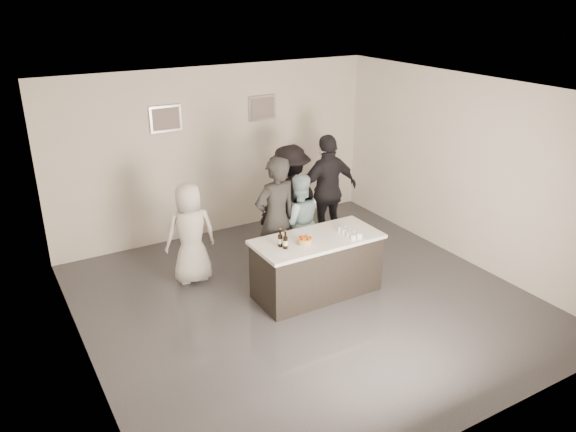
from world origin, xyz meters
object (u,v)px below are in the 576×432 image
object	(u,v)px
person_main_blue	(298,222)
beer_bottle_b	(285,240)
person_guest_left	(190,233)
person_guest_back	(290,198)
beer_bottle_a	(280,238)
cake	(305,241)
person_main_black	(276,220)
bar_counter	(317,266)
person_guest_right	(328,191)

from	to	relation	value
person_main_blue	beer_bottle_b	bearing A→B (deg)	65.55
person_guest_left	person_guest_back	size ratio (longest dim) A/B	0.86
person_guest_back	beer_bottle_a	bearing A→B (deg)	44.49
person_guest_left	cake	bearing A→B (deg)	136.78
person_main_black	person_guest_back	world-z (taller)	person_main_black
cake	beer_bottle_b	xyz separation A→B (m)	(-0.31, -0.00, 0.09)
person_main_blue	person_guest_back	bearing A→B (deg)	-95.29
cake	person_main_blue	bearing A→B (deg)	63.65
person_main_blue	person_guest_left	world-z (taller)	same
bar_counter	person_guest_right	bearing A→B (deg)	51.19
beer_bottle_a	person_guest_back	world-z (taller)	person_guest_back
person_main_black	person_guest_back	distance (m)	1.12
person_main_black	person_main_blue	size ratio (longest dim) A/B	1.25
bar_counter	person_guest_back	distance (m)	1.68
cake	person_guest_right	distance (m)	2.03
bar_counter	person_guest_left	size ratio (longest dim) A/B	1.18
cake	beer_bottle_a	size ratio (longest dim) A/B	0.82
cake	person_guest_back	xyz separation A→B (m)	(0.72, 1.63, -0.02)
person_main_black	person_guest_left	bearing A→B (deg)	-31.49
person_guest_back	person_guest_right	bearing A→B (deg)	156.38
person_guest_left	person_guest_right	distance (m)	2.56
beer_bottle_b	person_guest_right	size ratio (longest dim) A/B	0.13
bar_counter	beer_bottle_a	distance (m)	0.83
person_guest_right	person_guest_back	distance (m)	0.68
person_guest_left	person_guest_right	size ratio (longest dim) A/B	0.80
cake	person_guest_right	world-z (taller)	person_guest_right
person_guest_right	bar_counter	bearing A→B (deg)	51.12
person_main_black	person_main_blue	bearing A→B (deg)	-167.28
person_guest_left	person_guest_right	bearing A→B (deg)	-171.10
person_guest_left	person_main_black	bearing A→B (deg)	159.56
beer_bottle_a	person_main_blue	xyz separation A→B (m)	(0.81, 0.85, -0.24)
person_guest_left	beer_bottle_b	bearing A→B (deg)	128.23
cake	beer_bottle_b	size ratio (longest dim) A/B	0.82
person_main_black	person_guest_back	size ratio (longest dim) A/B	1.07
bar_counter	person_guest_back	xyz separation A→B (m)	(0.46, 1.55, 0.47)
beer_bottle_a	person_guest_left	distance (m)	1.55
bar_counter	beer_bottle_b	xyz separation A→B (m)	(-0.57, -0.08, 0.58)
person_main_blue	bar_counter	bearing A→B (deg)	91.57
bar_counter	person_main_blue	xyz separation A→B (m)	(0.21, 0.86, 0.34)
person_main_blue	person_guest_back	xyz separation A→B (m)	(0.25, 0.69, 0.13)
cake	person_main_black	distance (m)	0.79
person_main_black	person_main_blue	xyz separation A→B (m)	(0.48, 0.15, -0.19)
beer_bottle_a	beer_bottle_b	distance (m)	0.10
cake	person_guest_left	bearing A→B (deg)	130.11
bar_counter	person_guest_right	world-z (taller)	person_guest_right
beer_bottle_b	person_main_blue	bearing A→B (deg)	50.50
person_main_blue	person_guest_back	distance (m)	0.74
person_main_blue	person_guest_left	size ratio (longest dim) A/B	1.00
person_main_black	person_guest_left	xyz separation A→B (m)	(-1.15, 0.59, -0.19)
beer_bottle_a	person_guest_back	size ratio (longest dim) A/B	0.14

